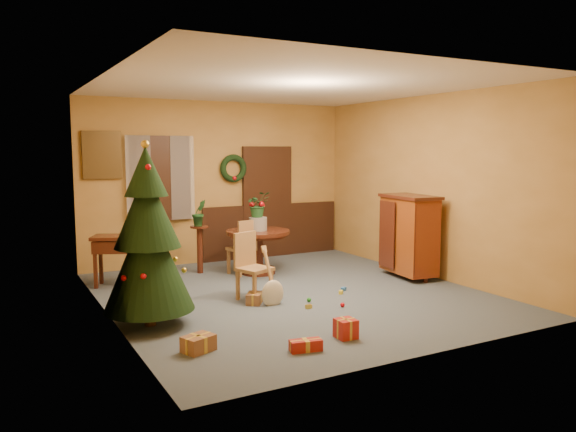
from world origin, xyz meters
TOP-DOWN VIEW (x-y plane):
  - room_envelope at (0.21, 2.70)m, footprint 5.50×5.50m
  - dining_table at (0.15, 1.42)m, footprint 1.05×1.05m
  - urn at (0.15, 1.42)m, footprint 0.30×0.30m
  - centerpiece_plant at (0.15, 1.42)m, footprint 0.38×0.33m
  - chair_near at (-0.63, 0.02)m, footprint 0.51×0.51m
  - chair_far at (-0.09, 1.44)m, footprint 0.47×0.47m
  - guitar at (-0.50, -0.39)m, footprint 0.41×0.54m
  - plant_stand at (-0.69, 1.91)m, footprint 0.31×0.31m
  - stand_plant at (-0.69, 1.91)m, footprint 0.27×0.24m
  - christmas_tree at (-2.15, -0.48)m, footprint 1.04×1.04m
  - writing_desk at (-2.00, 1.63)m, footprint 0.96×0.75m
  - sideboard at (2.15, 0.03)m, footprint 0.65×1.08m
  - gift_a at (-1.94, -1.56)m, footprint 0.37×0.32m
  - gift_b at (-0.40, -1.94)m, footprint 0.21×0.21m
  - gift_c at (-0.69, -0.22)m, footprint 0.31×0.32m
  - gift_d at (-0.98, -2.07)m, footprint 0.35×0.20m
  - toy_a at (0.74, -0.21)m, footprint 0.09×0.08m
  - toy_b at (-0.01, -0.49)m, footprint 0.06×0.06m
  - toy_c at (0.60, -0.35)m, footprint 0.09×0.09m
  - toy_d at (0.25, -0.92)m, footprint 0.06×0.06m
  - toy_e at (-0.17, -0.76)m, footprint 0.08×0.05m

SIDE VIEW (x-z plane):
  - toy_a at x=0.74m, z-range 0.00..0.05m
  - toy_c at x=0.60m, z-range 0.00..0.05m
  - toy_e at x=-0.17m, z-range 0.00..0.05m
  - toy_b at x=-0.01m, z-range 0.00..0.06m
  - toy_d at x=0.25m, z-range 0.00..0.06m
  - gift_d at x=-0.98m, z-range 0.00..0.12m
  - gift_c at x=-0.69m, z-range 0.00..0.14m
  - gift_a at x=-1.94m, z-range 0.00..0.16m
  - gift_b at x=-0.40m, z-range 0.00..0.21m
  - guitar at x=-0.50m, z-range 0.01..0.74m
  - chair_far at x=-0.09m, z-range 0.03..0.94m
  - plant_stand at x=-0.69m, z-range 0.10..0.89m
  - chair_near at x=-0.63m, z-range 0.03..0.95m
  - dining_table at x=0.15m, z-range 0.14..0.86m
  - writing_desk at x=-2.00m, z-range 0.19..0.96m
  - sideboard at x=2.15m, z-range 0.05..1.37m
  - urn at x=0.15m, z-range 0.72..0.94m
  - stand_plant at x=-0.69m, z-range 0.79..1.23m
  - christmas_tree at x=-2.15m, z-range -0.05..2.09m
  - room_envelope at x=0.21m, z-range -1.63..3.87m
  - centerpiece_plant at x=0.15m, z-range 0.94..1.36m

